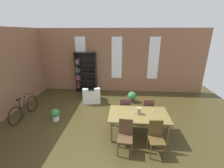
{
  "coord_description": "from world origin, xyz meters",
  "views": [
    {
      "loc": [
        0.35,
        -4.5,
        3.2
      ],
      "look_at": [
        -0.1,
        1.55,
        1.1
      ],
      "focal_mm": 24.22,
      "sensor_mm": 36.0,
      "label": 1
    }
  ],
  "objects_px": {
    "bookshelf_tall": "(85,72)",
    "dining_chair_far_right": "(148,109)",
    "vase_on_table": "(139,111)",
    "dining_chair_near_left": "(125,135)",
    "potted_plant_by_shelf": "(132,96)",
    "armchair_white": "(92,96)",
    "bicycle_second": "(24,109)",
    "dining_chair_near_right": "(156,137)",
    "potted_plant_corner": "(55,114)",
    "dining_table": "(138,116)",
    "dining_chair_far_left": "(125,109)"
  },
  "relations": [
    {
      "from": "dining_chair_near_right",
      "to": "bookshelf_tall",
      "type": "bearing_deg",
      "value": 124.48
    },
    {
      "from": "dining_chair_far_right",
      "to": "vase_on_table",
      "type": "bearing_deg",
      "value": -118.8
    },
    {
      "from": "dining_chair_near_right",
      "to": "dining_chair_far_right",
      "type": "bearing_deg",
      "value": 89.84
    },
    {
      "from": "dining_table",
      "to": "dining_chair_near_right",
      "type": "relative_size",
      "value": 1.96
    },
    {
      "from": "dining_chair_far_right",
      "to": "dining_chair_near_right",
      "type": "bearing_deg",
      "value": -90.16
    },
    {
      "from": "dining_chair_far_left",
      "to": "potted_plant_by_shelf",
      "type": "bearing_deg",
      "value": 78.19
    },
    {
      "from": "potted_plant_by_shelf",
      "to": "vase_on_table",
      "type": "bearing_deg",
      "value": -88.51
    },
    {
      "from": "armchair_white",
      "to": "dining_table",
      "type": "bearing_deg",
      "value": -49.69
    },
    {
      "from": "dining_table",
      "to": "armchair_white",
      "type": "relative_size",
      "value": 1.96
    },
    {
      "from": "dining_table",
      "to": "dining_chair_far_right",
      "type": "height_order",
      "value": "dining_chair_far_right"
    },
    {
      "from": "dining_chair_far_right",
      "to": "dining_chair_near_left",
      "type": "height_order",
      "value": "same"
    },
    {
      "from": "dining_table",
      "to": "potted_plant_corner",
      "type": "height_order",
      "value": "dining_table"
    },
    {
      "from": "armchair_white",
      "to": "bicycle_second",
      "type": "height_order",
      "value": "bicycle_second"
    },
    {
      "from": "dining_table",
      "to": "bicycle_second",
      "type": "bearing_deg",
      "value": 170.24
    },
    {
      "from": "dining_chair_far_right",
      "to": "bookshelf_tall",
      "type": "xyz_separation_m",
      "value": [
        -3.04,
        2.9,
        0.59
      ]
    },
    {
      "from": "vase_on_table",
      "to": "potted_plant_corner",
      "type": "relative_size",
      "value": 0.43
    },
    {
      "from": "dining_table",
      "to": "dining_chair_near_right",
      "type": "xyz_separation_m",
      "value": [
        0.41,
        -0.76,
        -0.17
      ]
    },
    {
      "from": "armchair_white",
      "to": "bicycle_second",
      "type": "relative_size",
      "value": 0.57
    },
    {
      "from": "dining_chair_near_left",
      "to": "dining_chair_far_left",
      "type": "bearing_deg",
      "value": 90.02
    },
    {
      "from": "bookshelf_tall",
      "to": "potted_plant_by_shelf",
      "type": "relative_size",
      "value": 4.31
    },
    {
      "from": "vase_on_table",
      "to": "dining_chair_far_left",
      "type": "height_order",
      "value": "vase_on_table"
    },
    {
      "from": "vase_on_table",
      "to": "dining_table",
      "type": "bearing_deg",
      "value": -180.0
    },
    {
      "from": "potted_plant_by_shelf",
      "to": "potted_plant_corner",
      "type": "xyz_separation_m",
      "value": [
        -2.97,
        -1.85,
        -0.01
      ]
    },
    {
      "from": "potted_plant_corner",
      "to": "bicycle_second",
      "type": "bearing_deg",
      "value": 173.59
    },
    {
      "from": "dining_chair_near_left",
      "to": "potted_plant_by_shelf",
      "type": "distance_m",
      "value": 3.23
    },
    {
      "from": "armchair_white",
      "to": "potted_plant_by_shelf",
      "type": "xyz_separation_m",
      "value": [
        1.94,
        0.09,
        -0.01
      ]
    },
    {
      "from": "dining_chair_near_right",
      "to": "potted_plant_corner",
      "type": "bearing_deg",
      "value": 158.52
    },
    {
      "from": "dining_chair_near_right",
      "to": "potted_plant_by_shelf",
      "type": "relative_size",
      "value": 1.87
    },
    {
      "from": "dining_table",
      "to": "vase_on_table",
      "type": "distance_m",
      "value": 0.18
    },
    {
      "from": "vase_on_table",
      "to": "dining_chair_near_right",
      "type": "height_order",
      "value": "vase_on_table"
    },
    {
      "from": "armchair_white",
      "to": "potted_plant_by_shelf",
      "type": "relative_size",
      "value": 1.87
    },
    {
      "from": "dining_chair_far_left",
      "to": "dining_chair_near_left",
      "type": "xyz_separation_m",
      "value": [
        0.0,
        -1.51,
        0.0
      ]
    },
    {
      "from": "bookshelf_tall",
      "to": "dining_chair_far_right",
      "type": "bearing_deg",
      "value": -43.7
    },
    {
      "from": "dining_chair_near_left",
      "to": "potted_plant_corner",
      "type": "height_order",
      "value": "dining_chair_near_left"
    },
    {
      "from": "dining_chair_far_right",
      "to": "potted_plant_by_shelf",
      "type": "distance_m",
      "value": 1.77
    },
    {
      "from": "vase_on_table",
      "to": "dining_chair_near_left",
      "type": "bearing_deg",
      "value": -118.84
    },
    {
      "from": "potted_plant_corner",
      "to": "dining_chair_far_right",
      "type": "bearing_deg",
      "value": 2.62
    },
    {
      "from": "vase_on_table",
      "to": "bookshelf_tall",
      "type": "xyz_separation_m",
      "value": [
        -2.62,
        3.66,
        0.25
      ]
    },
    {
      "from": "dining_chair_far_right",
      "to": "dining_chair_near_left",
      "type": "xyz_separation_m",
      "value": [
        -0.83,
        -1.51,
        0.0
      ]
    },
    {
      "from": "dining_table",
      "to": "armchair_white",
      "type": "distance_m",
      "value": 3.11
    },
    {
      "from": "dining_chair_far_right",
      "to": "dining_table",
      "type": "bearing_deg",
      "value": -118.99
    },
    {
      "from": "dining_chair_far_right",
      "to": "dining_chair_near_left",
      "type": "bearing_deg",
      "value": -118.82
    },
    {
      "from": "dining_table",
      "to": "vase_on_table",
      "type": "bearing_deg",
      "value": 0.0
    },
    {
      "from": "dining_chair_far_left",
      "to": "dining_chair_far_right",
      "type": "bearing_deg",
      "value": -0.01
    },
    {
      "from": "dining_table",
      "to": "dining_chair_far_left",
      "type": "bearing_deg",
      "value": 118.67
    },
    {
      "from": "dining_chair_near_right",
      "to": "potted_plant_by_shelf",
      "type": "height_order",
      "value": "dining_chair_near_right"
    },
    {
      "from": "vase_on_table",
      "to": "bicycle_second",
      "type": "height_order",
      "value": "vase_on_table"
    },
    {
      "from": "bookshelf_tall",
      "to": "bicycle_second",
      "type": "height_order",
      "value": "bookshelf_tall"
    },
    {
      "from": "dining_table",
      "to": "dining_chair_near_right",
      "type": "bearing_deg",
      "value": -61.27
    },
    {
      "from": "armchair_white",
      "to": "potted_plant_corner",
      "type": "height_order",
      "value": "armchair_white"
    }
  ]
}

